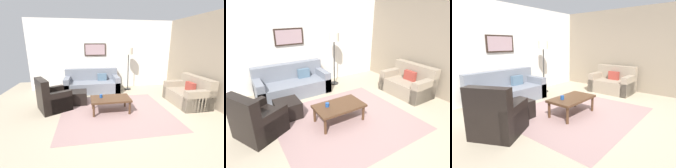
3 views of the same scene
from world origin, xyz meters
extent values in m
plane|color=tan|center=(0.00, 0.00, 0.00)|extent=(8.00, 8.00, 0.00)
cube|color=silver|center=(0.00, 2.60, 1.40)|extent=(6.00, 0.12, 2.80)
cube|color=gray|center=(3.00, 0.00, 1.40)|extent=(0.12, 5.20, 2.80)
cube|color=gray|center=(0.00, 0.00, 0.00)|extent=(3.02, 2.62, 0.01)
cube|color=slate|center=(-0.56, 1.98, 0.21)|extent=(2.10, 0.93, 0.42)
cube|color=slate|center=(-0.56, 2.33, 0.44)|extent=(2.10, 0.24, 0.88)
cube|color=slate|center=(-1.51, 1.98, 0.31)|extent=(0.20, 0.93, 0.62)
cube|color=slate|center=(0.39, 1.98, 0.31)|extent=(0.20, 0.93, 0.62)
cube|color=slate|center=(-0.15, 2.11, 0.56)|extent=(0.36, 0.12, 0.28)
cube|color=gray|center=(2.35, 0.25, 0.21)|extent=(0.90, 1.37, 0.42)
cube|color=gray|center=(2.68, 0.25, 0.44)|extent=(0.24, 1.37, 0.88)
cube|color=gray|center=(2.35, 0.83, 0.31)|extent=(0.90, 0.20, 0.62)
cube|color=gray|center=(2.35, -0.34, 0.31)|extent=(0.90, 0.20, 0.62)
cube|color=#99382D|center=(2.46, 0.25, 0.56)|extent=(0.12, 0.36, 0.28)
cube|color=black|center=(-1.73, 0.51, 0.22)|extent=(1.08, 1.08, 0.44)
cube|color=black|center=(-2.00, 0.37, 0.47)|extent=(0.55, 0.80, 0.95)
cube|color=black|center=(-1.58, 0.23, 0.30)|extent=(0.78, 0.51, 0.60)
cube|color=black|center=(-1.88, 0.80, 0.30)|extent=(0.78, 0.51, 0.60)
cube|color=black|center=(-1.07, 0.86, 0.20)|extent=(0.56, 0.56, 0.40)
cylinder|color=#472D1C|center=(-0.62, -0.19, 0.18)|extent=(0.06, 0.06, 0.36)
cylinder|color=#472D1C|center=(0.36, -0.19, 0.18)|extent=(0.06, 0.06, 0.36)
cylinder|color=#472D1C|center=(-0.62, 0.33, 0.18)|extent=(0.06, 0.06, 0.36)
cylinder|color=#472D1C|center=(0.36, 0.33, 0.18)|extent=(0.06, 0.06, 0.36)
cube|color=#472D1C|center=(-0.13, 0.07, 0.39)|extent=(1.10, 0.64, 0.05)
cylinder|color=#1E478C|center=(-0.39, 0.14, 0.45)|extent=(0.09, 0.09, 0.09)
cylinder|color=black|center=(0.92, 2.07, 0.01)|extent=(0.28, 0.28, 0.03)
cylinder|color=#262626|center=(0.92, 2.07, 0.72)|extent=(0.04, 0.04, 1.45)
cylinder|color=beige|center=(0.92, 2.07, 1.58)|extent=(0.32, 0.32, 0.26)
cube|color=black|center=(-0.37, 2.52, 1.62)|extent=(0.87, 0.04, 0.49)
cube|color=#A38489|center=(-0.37, 2.50, 1.62)|extent=(0.79, 0.01, 0.41)
camera|label=1|loc=(-0.77, -3.92, 1.93)|focal=24.58mm
camera|label=2|loc=(-1.99, -2.91, 2.37)|focal=28.79mm
camera|label=3|loc=(-3.41, -2.41, 1.64)|focal=29.61mm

